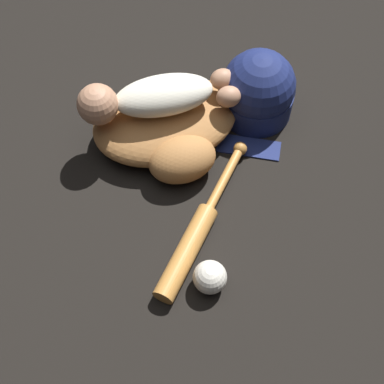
{
  "coord_description": "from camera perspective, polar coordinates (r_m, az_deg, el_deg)",
  "views": [
    {
      "loc": [
        0.07,
        0.77,
        1.06
      ],
      "look_at": [
        -0.07,
        0.2,
        0.07
      ],
      "focal_mm": 50.0,
      "sensor_mm": 36.0,
      "label": 1
    }
  ],
  "objects": [
    {
      "name": "baseball",
      "position": [
        1.1,
        1.92,
        -9.07
      ],
      "size": [
        0.07,
        0.07,
        0.07
      ],
      "color": "silver",
      "rests_on": "ground"
    },
    {
      "name": "baseball_glove",
      "position": [
        1.28,
        -2.56,
        7.02
      ],
      "size": [
        0.38,
        0.33,
        0.1
      ],
      "color": "#A8703D",
      "rests_on": "ground"
    },
    {
      "name": "baseball_bat",
      "position": [
        1.15,
        0.37,
        -4.58
      ],
      "size": [
        0.29,
        0.35,
        0.05
      ],
      "color": "#C6843D",
      "rests_on": "ground"
    },
    {
      "name": "baby_figure",
      "position": [
        1.22,
        -4.28,
        10.07
      ],
      "size": [
        0.37,
        0.11,
        0.09
      ],
      "color": "silver",
      "rests_on": "baseball_glove"
    },
    {
      "name": "ground_plane",
      "position": [
        1.31,
        -4.93,
        4.99
      ],
      "size": [
        6.0,
        6.0,
        0.0
      ],
      "primitive_type": "plane",
      "color": "black"
    },
    {
      "name": "baseball_cap",
      "position": [
        1.33,
        7.03,
        10.63
      ],
      "size": [
        0.22,
        0.25,
        0.18
      ],
      "color": "navy",
      "rests_on": "ground"
    }
  ]
}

